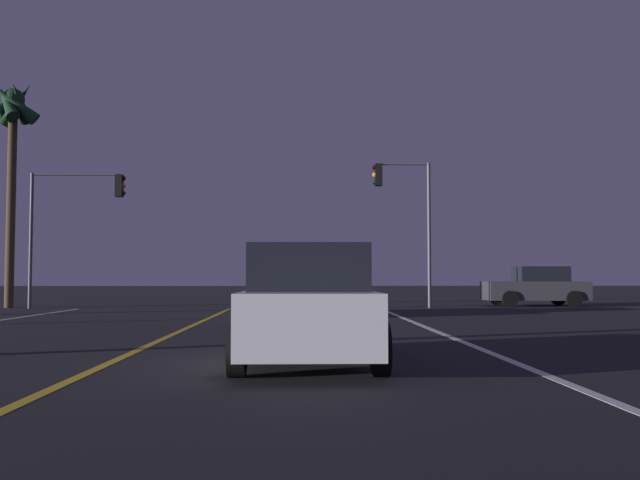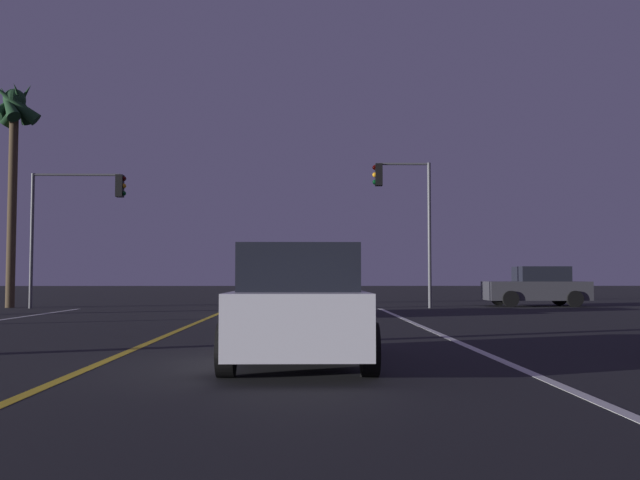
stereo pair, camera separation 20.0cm
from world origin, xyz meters
TOP-DOWN VIEW (x-y plane):
  - lane_edge_right at (5.92, 11.51)m, footprint 0.16×35.01m
  - lane_center_divider at (0.00, 11.51)m, footprint 0.16×35.01m
  - car_lead_same_lane at (2.89, 11.30)m, footprint 2.02×4.30m
  - car_crossing_side at (12.92, 31.23)m, footprint 4.30×2.02m
  - car_ahead_far at (2.80, 24.20)m, footprint 2.02×4.30m
  - traffic_light_near_right at (6.96, 29.51)m, footprint 2.38×0.36m
  - traffic_light_near_left at (-6.19, 29.51)m, footprint 3.81×0.36m
  - street_lamp_right_near at (7.54, 11.36)m, footprint 2.53×0.44m
  - palm_tree_left_far at (-9.11, 30.20)m, footprint 2.22×1.96m

SIDE VIEW (x-z plane):
  - lane_edge_right at x=5.92m, z-range 0.00..0.01m
  - lane_center_divider at x=0.00m, z-range 0.00..0.01m
  - car_lead_same_lane at x=2.89m, z-range -0.03..1.67m
  - car_crossing_side at x=12.92m, z-range -0.03..1.67m
  - car_ahead_far at x=2.80m, z-range -0.03..1.67m
  - traffic_light_near_left at x=-6.19m, z-range 1.35..6.77m
  - traffic_light_near_right at x=6.96m, z-range 1.36..7.26m
  - street_lamp_right_near at x=7.54m, z-range 1.07..8.34m
  - palm_tree_left_far at x=-9.11m, z-range 2.79..12.24m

